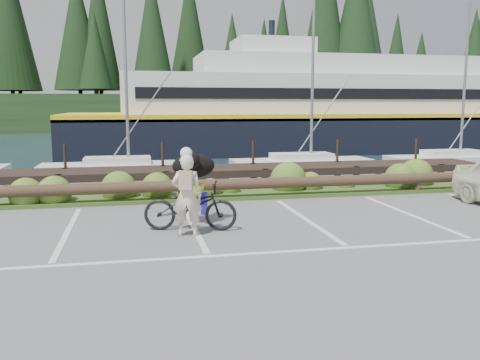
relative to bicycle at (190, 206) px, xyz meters
name	(u,v)px	position (x,y,z in m)	size (l,w,h in m)	color
ground	(205,250)	(0.10, -1.52, -0.51)	(72.00, 72.00, 0.00)	#5B5B5E
harbor_backdrop	(142,120)	(0.50, 76.89, -0.51)	(170.00, 160.00, 30.00)	#1A2D3F
vegetation_strip	(179,196)	(0.10, 3.78, -0.46)	(34.00, 1.60, 0.10)	#3D5B21
log_rail	(181,202)	(0.10, 3.08, -0.51)	(32.00, 0.30, 0.60)	#443021
bicycle	(190,206)	(0.00, 0.00, 0.00)	(0.68, 1.94, 1.02)	black
cyclist	(187,195)	(-0.11, -0.44, 0.31)	(0.60, 0.39, 1.64)	silver
dog	(194,166)	(0.15, 0.60, 0.78)	(0.92, 0.45, 0.53)	black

